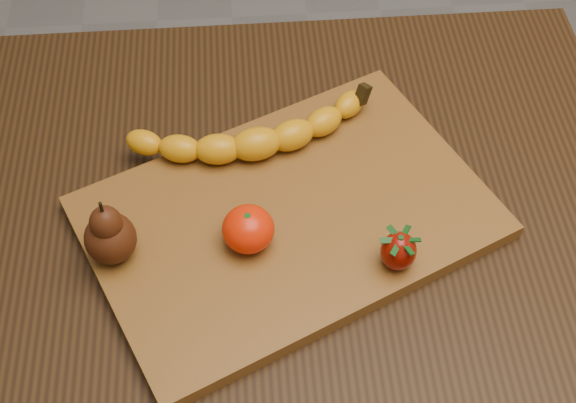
{
  "coord_description": "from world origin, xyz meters",
  "views": [
    {
      "loc": [
        0.02,
        -0.57,
        1.52
      ],
      "look_at": [
        0.06,
        -0.01,
        0.8
      ],
      "focal_mm": 50.0,
      "sensor_mm": 36.0,
      "label": 1
    }
  ],
  "objects_px": {
    "cutting_board": "(288,217)",
    "mandarin": "(248,229)",
    "table": "(238,262)",
    "pear": "(108,230)"
  },
  "relations": [
    {
      "from": "mandarin",
      "to": "pear",
      "type": "bearing_deg",
      "value": -178.6
    },
    {
      "from": "cutting_board",
      "to": "pear",
      "type": "distance_m",
      "value": 0.21
    },
    {
      "from": "cutting_board",
      "to": "mandarin",
      "type": "relative_size",
      "value": 7.68
    },
    {
      "from": "table",
      "to": "cutting_board",
      "type": "height_order",
      "value": "cutting_board"
    },
    {
      "from": "cutting_board",
      "to": "table",
      "type": "bearing_deg",
      "value": 143.03
    },
    {
      "from": "cutting_board",
      "to": "pear",
      "type": "relative_size",
      "value": 5.05
    },
    {
      "from": "mandarin",
      "to": "cutting_board",
      "type": "bearing_deg",
      "value": 39.67
    },
    {
      "from": "mandarin",
      "to": "table",
      "type": "bearing_deg",
      "value": 107.27
    },
    {
      "from": "table",
      "to": "cutting_board",
      "type": "bearing_deg",
      "value": -12.23
    },
    {
      "from": "cutting_board",
      "to": "mandarin",
      "type": "distance_m",
      "value": 0.07
    }
  ]
}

